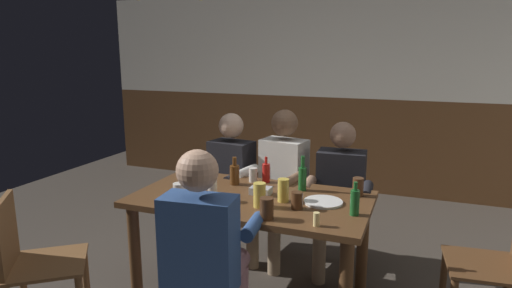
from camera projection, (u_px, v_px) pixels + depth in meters
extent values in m
cube|color=beige|center=(336.00, 45.00, 5.27)|extent=(6.27, 0.12, 1.25)
cube|color=brown|center=(333.00, 143.00, 5.52)|extent=(6.27, 0.12, 1.16)
cube|color=brown|center=(251.00, 199.00, 2.97)|extent=(1.58, 0.86, 0.04)
cylinder|color=brown|center=(135.00, 255.00, 2.98)|extent=(0.08, 0.08, 0.71)
cylinder|color=brown|center=(187.00, 219.00, 3.62)|extent=(0.08, 0.08, 0.71)
cylinder|color=brown|center=(362.00, 246.00, 3.11)|extent=(0.08, 0.08, 0.71)
cube|color=black|center=(232.00, 169.00, 3.81)|extent=(0.39, 0.29, 0.50)
sphere|color=beige|center=(231.00, 126.00, 3.72)|extent=(0.21, 0.21, 0.21)
cylinder|color=#B78493|center=(232.00, 201.00, 3.68)|extent=(0.19, 0.44, 0.13)
cylinder|color=#B78493|center=(213.00, 197.00, 3.77)|extent=(0.19, 0.44, 0.13)
cylinder|color=#B78493|center=(218.00, 240.00, 3.55)|extent=(0.10, 0.10, 0.42)
cylinder|color=#B78493|center=(199.00, 235.00, 3.65)|extent=(0.10, 0.10, 0.42)
cylinder|color=black|center=(236.00, 177.00, 3.48)|extent=(0.12, 0.29, 0.08)
cylinder|color=beige|center=(194.00, 170.00, 3.68)|extent=(0.12, 0.29, 0.08)
cube|color=silver|center=(284.00, 172.00, 3.63)|extent=(0.39, 0.29, 0.54)
sphere|color=brown|center=(285.00, 123.00, 3.55)|extent=(0.22, 0.22, 0.22)
cylinder|color=#997F60|center=(286.00, 208.00, 3.52)|extent=(0.20, 0.41, 0.13)
cylinder|color=#997F60|center=(265.00, 204.00, 3.62)|extent=(0.20, 0.41, 0.13)
cylinder|color=#997F60|center=(274.00, 248.00, 3.41)|extent=(0.10, 0.10, 0.42)
cylinder|color=#997F60|center=(252.00, 243.00, 3.51)|extent=(0.10, 0.10, 0.42)
cylinder|color=brown|center=(293.00, 180.00, 3.31)|extent=(0.13, 0.29, 0.08)
cylinder|color=silver|center=(246.00, 172.00, 3.52)|extent=(0.13, 0.29, 0.08)
cube|color=black|center=(341.00, 181.00, 3.47)|extent=(0.38, 0.26, 0.49)
sphere|color=#9E755B|center=(343.00, 135.00, 3.39)|extent=(0.20, 0.20, 0.20)
cylinder|color=#997F60|center=(351.00, 216.00, 3.35)|extent=(0.16, 0.42, 0.13)
cylinder|color=#997F60|center=(324.00, 213.00, 3.41)|extent=(0.16, 0.42, 0.13)
cylinder|color=#997F60|center=(347.00, 260.00, 3.22)|extent=(0.10, 0.10, 0.42)
cylinder|color=#997F60|center=(319.00, 256.00, 3.28)|extent=(0.10, 0.10, 0.42)
cylinder|color=black|center=(367.00, 191.00, 3.16)|extent=(0.10, 0.28, 0.08)
cylinder|color=#9E755B|center=(308.00, 185.00, 3.29)|extent=(0.10, 0.28, 0.08)
cube|color=#2D4C84|center=(199.00, 244.00, 2.30)|extent=(0.41, 0.25, 0.52)
sphere|color=tan|center=(197.00, 171.00, 2.22)|extent=(0.22, 0.22, 0.22)
cylinder|color=#B78493|center=(194.00, 269.00, 2.53)|extent=(0.17, 0.44, 0.13)
cylinder|color=#B78493|center=(229.00, 274.00, 2.48)|extent=(0.17, 0.44, 0.13)
cylinder|color=#2D4C84|center=(180.00, 219.00, 2.58)|extent=(0.11, 0.29, 0.08)
cylinder|color=#2D4C84|center=(253.00, 226.00, 2.47)|extent=(0.11, 0.29, 0.08)
cube|color=brown|center=(485.00, 265.00, 2.64)|extent=(0.48, 0.48, 0.02)
cylinder|color=brown|center=(443.00, 280.00, 2.92)|extent=(0.04, 0.04, 0.44)
cube|color=brown|center=(47.00, 264.00, 2.66)|extent=(0.62, 0.62, 0.02)
cube|color=brown|center=(6.00, 234.00, 2.56)|extent=(0.27, 0.33, 0.42)
cylinder|color=brown|center=(86.00, 278.00, 2.94)|extent=(0.04, 0.04, 0.44)
cylinder|color=brown|center=(23.00, 287.00, 2.83)|extent=(0.04, 0.04, 0.44)
cylinder|color=#F9E08C|center=(316.00, 219.00, 2.45)|extent=(0.04, 0.04, 0.08)
cube|color=#B2B7BC|center=(261.00, 191.00, 3.00)|extent=(0.14, 0.10, 0.05)
cylinder|color=white|center=(323.00, 202.00, 2.83)|extent=(0.25, 0.25, 0.01)
cylinder|color=red|center=(266.00, 173.00, 3.27)|extent=(0.06, 0.06, 0.14)
cylinder|color=red|center=(266.00, 160.00, 3.25)|extent=(0.02, 0.02, 0.05)
cylinder|color=#195923|center=(302.00, 179.00, 3.07)|extent=(0.06, 0.06, 0.17)
cylinder|color=#195923|center=(303.00, 162.00, 3.05)|extent=(0.03, 0.03, 0.08)
cylinder|color=#195923|center=(355.00, 203.00, 2.61)|extent=(0.06, 0.06, 0.15)
cylinder|color=#195923|center=(356.00, 186.00, 2.59)|extent=(0.02, 0.02, 0.05)
cylinder|color=#593314|center=(235.00, 175.00, 3.21)|extent=(0.07, 0.07, 0.14)
cylinder|color=#593314|center=(234.00, 161.00, 3.19)|extent=(0.03, 0.03, 0.07)
cylinder|color=#E5C64C|center=(259.00, 195.00, 2.75)|extent=(0.08, 0.08, 0.16)
cylinder|color=white|center=(253.00, 175.00, 3.28)|extent=(0.06, 0.06, 0.11)
cylinder|color=#E5C64C|center=(283.00, 190.00, 2.85)|extent=(0.07, 0.07, 0.15)
cylinder|color=#4C2D19|center=(297.00, 200.00, 2.72)|extent=(0.07, 0.07, 0.11)
cylinder|color=#4C2D19|center=(267.00, 208.00, 2.55)|extent=(0.08, 0.08, 0.13)
cylinder|color=#4C2D19|center=(358.00, 187.00, 2.96)|extent=(0.07, 0.07, 0.13)
cylinder|color=white|center=(213.00, 190.00, 2.86)|extent=(0.06, 0.06, 0.15)
cylinder|color=white|center=(179.00, 191.00, 2.89)|extent=(0.08, 0.08, 0.11)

